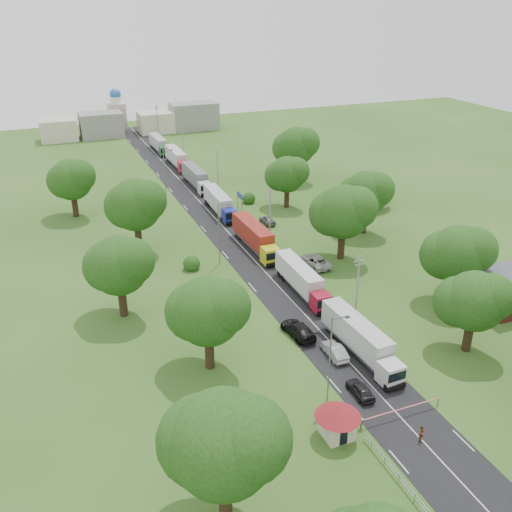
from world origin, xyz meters
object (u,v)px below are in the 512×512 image
pedestrian_near (421,434)px  car_lane_mid (335,351)px  truck_0 (360,339)px  car_lane_front (360,390)px  boom_barrier (389,413)px  guard_booth (338,418)px  info_sign (240,198)px

pedestrian_near → car_lane_mid: bearing=64.2°
truck_0 → car_lane_front: (-3.81, -6.46, -1.42)m
car_lane_front → boom_barrier: bearing=98.5°
guard_booth → pedestrian_near: size_ratio=2.73×
car_lane_mid → pedestrian_near: bearing=95.1°
truck_0 → car_lane_front: size_ratio=3.56×
boom_barrier → truck_0: size_ratio=0.64×
guard_booth → car_lane_front: 7.05m
car_lane_mid → pedestrian_near: pedestrian_near is taller
info_sign → car_lane_front: info_sign is taller
boom_barrier → car_lane_front: bearing=97.3°
info_sign → truck_0: (-3.32, -49.09, -0.89)m
boom_barrier → car_lane_mid: car_lane_mid is taller
boom_barrier → info_sign: 60.39m
boom_barrier → car_lane_front: 4.49m
boom_barrier → car_lane_front: (-0.57, 4.45, -0.20)m
boom_barrier → car_lane_front: car_lane_front is taller
info_sign → truck_0: info_sign is taller
guard_booth → car_lane_front: (5.27, 4.45, -1.47)m
boom_barrier → info_sign: bearing=83.8°
info_sign → truck_0: 49.21m
car_lane_front → pedestrian_near: 8.14m
guard_booth → pedestrian_near: bearing=-26.4°
guard_booth → truck_0: truck_0 is taller
car_lane_mid → info_sign: bearing=-95.5°
truck_0 → car_lane_front: 7.64m
guard_booth → pedestrian_near: 7.98m
truck_0 → guard_booth: bearing=-129.8°
info_sign → pedestrian_near: (-5.35, -63.50, -2.20)m
pedestrian_near → truck_0: bearing=53.0°
guard_booth → info_sign: (12.40, 60.00, 0.84)m
car_lane_front → truck_0: bearing=-119.4°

